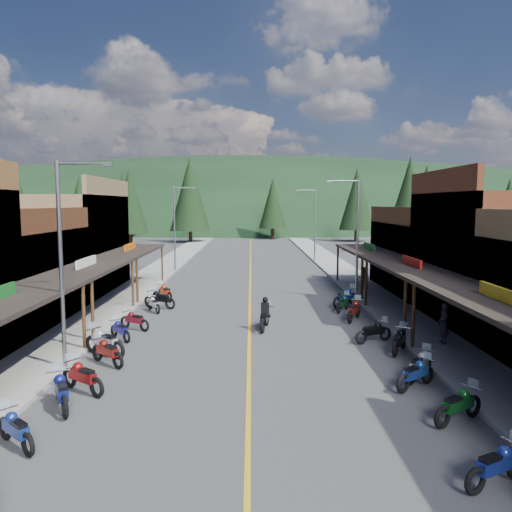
{
  "coord_description": "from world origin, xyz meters",
  "views": [
    {
      "loc": [
        0.1,
        -24.75,
        6.42
      ],
      "look_at": [
        0.41,
        7.76,
        3.0
      ],
      "focal_mm": 35.0,
      "sensor_mm": 36.0,
      "label": 1
    }
  ],
  "objects_px": {
    "pine_2": "(190,194)",
    "pine_7": "(91,200)",
    "bike_west_11": "(165,291)",
    "bike_east_9": "(343,302)",
    "streetlight_1": "(176,225)",
    "pine_8": "(80,207)",
    "bike_east_7": "(374,331)",
    "bike_east_2": "(497,463)",
    "pine_3": "(273,203)",
    "pedestrian_east_b": "(363,278)",
    "pine_0": "(19,203)",
    "rider_on_bike": "(265,316)",
    "bike_west_6": "(105,341)",
    "pedestrian_east_a": "(444,323)",
    "pine_6": "(509,203)",
    "bike_west_3": "(61,390)",
    "shop_east_3": "(438,257)",
    "streetlight_2": "(355,233)",
    "pine_5": "(426,196)",
    "pine_11": "(410,198)",
    "bike_east_8": "(354,309)",
    "pine_10": "(130,201)",
    "bike_west_10": "(159,298)",
    "bike_west_2": "(15,428)",
    "bike_east_10": "(345,296)",
    "bike_west_7": "(120,329)",
    "bike_west_5": "(107,350)",
    "bike_east_4": "(416,373)",
    "bike_west_4": "(82,375)",
    "streetlight_3": "(314,222)",
    "streetlight_0": "(64,256)",
    "bike_east_3": "(459,404)",
    "bike_west_8": "(135,319)",
    "pine_1": "(123,199)",
    "bike_east_5": "(419,364)",
    "pine_9": "(422,204)",
    "bike_east_6": "(400,339)",
    "bike_west_9": "(154,303)"
  },
  "relations": [
    {
      "from": "bike_east_9",
      "to": "pine_11",
      "type": "bearing_deg",
      "value": 97.25
    },
    {
      "from": "pine_8",
      "to": "bike_west_5",
      "type": "relative_size",
      "value": 4.73
    },
    {
      "from": "pine_1",
      "to": "bike_west_7",
      "type": "bearing_deg",
      "value": -75.98
    },
    {
      "from": "pine_7",
      "to": "bike_west_5",
      "type": "bearing_deg",
      "value": -72.05
    },
    {
      "from": "pine_6",
      "to": "bike_east_6",
      "type": "distance_m",
      "value": 78.69
    },
    {
      "from": "streetlight_1",
      "to": "pine_0",
      "type": "bearing_deg",
      "value": 129.56
    },
    {
      "from": "bike_west_5",
      "to": "bike_east_4",
      "type": "height_order",
      "value": "bike_west_5"
    },
    {
      "from": "pine_10",
      "to": "pine_11",
      "type": "bearing_deg",
      "value": -17.53
    },
    {
      "from": "bike_east_8",
      "to": "bike_west_2",
      "type": "bearing_deg",
      "value": -103.11
    },
    {
      "from": "bike_west_5",
      "to": "bike_west_9",
      "type": "height_order",
      "value": "bike_west_5"
    },
    {
      "from": "bike_west_11",
      "to": "bike_east_9",
      "type": "bearing_deg",
      "value": -47.74
    },
    {
      "from": "shop_east_3",
      "to": "pine_0",
      "type": "xyz_separation_m",
      "value": [
        -53.75,
        50.7,
        3.95
      ]
    },
    {
      "from": "streetlight_1",
      "to": "pine_11",
      "type": "bearing_deg",
      "value": 30.7
    },
    {
      "from": "pine_3",
      "to": "pedestrian_east_b",
      "type": "distance_m",
      "value": 54.74
    },
    {
      "from": "streetlight_3",
      "to": "bike_west_6",
      "type": "bearing_deg",
      "value": -110.94
    },
    {
      "from": "bike_east_7",
      "to": "bike_east_2",
      "type": "bearing_deg",
      "value": -26.98
    },
    {
      "from": "pine_8",
      "to": "pine_10",
      "type": "distance_m",
      "value": 10.8
    },
    {
      "from": "bike_east_10",
      "to": "pine_7",
      "type": "bearing_deg",
      "value": 164.43
    },
    {
      "from": "bike_east_7",
      "to": "bike_east_10",
      "type": "relative_size",
      "value": 0.85
    },
    {
      "from": "pine_0",
      "to": "bike_east_2",
      "type": "distance_m",
      "value": 88.92
    },
    {
      "from": "shop_east_3",
      "to": "bike_east_3",
      "type": "distance_m",
      "value": 23.39
    },
    {
      "from": "pine_5",
      "to": "bike_west_5",
      "type": "distance_m",
      "value": 87.24
    },
    {
      "from": "streetlight_2",
      "to": "bike_west_6",
      "type": "bearing_deg",
      "value": -137.12
    },
    {
      "from": "pine_7",
      "to": "rider_on_bike",
      "type": "bearing_deg",
      "value": -66.59
    },
    {
      "from": "pine_10",
      "to": "bike_west_10",
      "type": "distance_m",
      "value": 46.6
    },
    {
      "from": "bike_east_9",
      "to": "bike_west_4",
      "type": "bearing_deg",
      "value": -100.69
    },
    {
      "from": "pine_2",
      "to": "pine_7",
      "type": "xyz_separation_m",
      "value": [
        -22.0,
        18.0,
        -0.75
      ]
    },
    {
      "from": "streetlight_2",
      "to": "pine_5",
      "type": "relative_size",
      "value": 0.57
    },
    {
      "from": "bike_east_8",
      "to": "streetlight_2",
      "type": "bearing_deg",
      "value": 105.01
    },
    {
      "from": "streetlight_2",
      "to": "pine_10",
      "type": "bearing_deg",
      "value": 120.71
    },
    {
      "from": "bike_east_5",
      "to": "rider_on_bike",
      "type": "distance_m",
      "value": 9.17
    },
    {
      "from": "bike_east_7",
      "to": "rider_on_bike",
      "type": "relative_size",
      "value": 0.83
    },
    {
      "from": "pine_6",
      "to": "bike_west_3",
      "type": "height_order",
      "value": "pine_6"
    },
    {
      "from": "streetlight_1",
      "to": "pine_8",
      "type": "xyz_separation_m",
      "value": [
        -15.05,
        18.0,
        1.52
      ]
    },
    {
      "from": "streetlight_1",
      "to": "pine_11",
      "type": "relative_size",
      "value": 0.65
    },
    {
      "from": "pine_2",
      "to": "bike_west_2",
      "type": "bearing_deg",
      "value": -86.82
    },
    {
      "from": "bike_west_4",
      "to": "bike_east_10",
      "type": "height_order",
      "value": "bike_east_10"
    },
    {
      "from": "streetlight_1",
      "to": "bike_west_8",
      "type": "xyz_separation_m",
      "value": [
        1.09,
        -21.77,
        -3.91
      ]
    },
    {
      "from": "bike_west_6",
      "to": "pedestrian_east_a",
      "type": "bearing_deg",
      "value": -51.04
    },
    {
      "from": "bike_east_3",
      "to": "pedestrian_east_b",
      "type": "relative_size",
      "value": 1.28
    },
    {
      "from": "bike_west_4",
      "to": "bike_west_11",
      "type": "xyz_separation_m",
      "value": [
        0.03,
        16.21,
        0.01
      ]
    },
    {
      "from": "pine_9",
      "to": "bike_west_8",
      "type": "height_order",
      "value": "pine_9"
    },
    {
      "from": "pine_11",
      "to": "rider_on_bike",
      "type": "height_order",
      "value": "pine_11"
    },
    {
      "from": "streetlight_1",
      "to": "bike_west_7",
      "type": "bearing_deg",
      "value": -87.93
    },
    {
      "from": "pine_0",
      "to": "pine_3",
      "type": "distance_m",
      "value": 44.18
    },
    {
      "from": "shop_east_3",
      "to": "pine_11",
      "type": "height_order",
      "value": "pine_11"
    },
    {
      "from": "bike_east_7",
      "to": "pine_8",
      "type": "bearing_deg",
      "value": -173.18
    },
    {
      "from": "pine_5",
      "to": "streetlight_0",
      "type": "bearing_deg",
      "value": -117.7
    },
    {
      "from": "pine_0",
      "to": "rider_on_bike",
      "type": "height_order",
      "value": "pine_0"
    },
    {
      "from": "bike_east_3",
      "to": "bike_east_4",
      "type": "xyz_separation_m",
      "value": [
        -0.36,
        2.72,
        -0.01
      ]
    }
  ]
}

